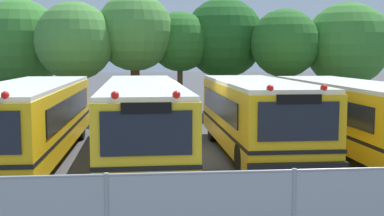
# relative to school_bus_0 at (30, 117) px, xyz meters

# --- Properties ---
(ground_plane) EXTENTS (160.00, 160.00, 0.00)m
(ground_plane) POSITION_rel_school_bus_0_xyz_m (5.47, 0.03, -1.36)
(ground_plane) COLOR #424244
(school_bus_0) EXTENTS (2.66, 11.07, 2.58)m
(school_bus_0) POSITION_rel_school_bus_0_xyz_m (0.00, 0.00, 0.00)
(school_bus_0) COLOR yellow
(school_bus_0) RESTS_ON ground_plane
(school_bus_1) EXTENTS (2.56, 11.50, 2.59)m
(school_bus_1) POSITION_rel_school_bus_0_xyz_m (3.60, -0.24, 0.01)
(school_bus_1) COLOR yellow
(school_bus_1) RESTS_ON ground_plane
(school_bus_2) EXTENTS (2.59, 9.27, 2.63)m
(school_bus_2) POSITION_rel_school_bus_0_xyz_m (7.42, 0.01, 0.02)
(school_bus_2) COLOR yellow
(school_bus_2) RESTS_ON ground_plane
(school_bus_3) EXTENTS (2.66, 11.31, 2.54)m
(school_bus_3) POSITION_rel_school_bus_0_xyz_m (10.90, 0.07, -0.02)
(school_bus_3) COLOR yellow
(school_bus_3) RESTS_ON ground_plane
(tree_0) EXTENTS (4.88, 4.88, 6.37)m
(tree_0) POSITION_rel_school_bus_0_xyz_m (-3.01, 11.76, 2.56)
(tree_0) COLOR #4C3823
(tree_0) RESTS_ON ground_plane
(tree_1) EXTENTS (3.98, 3.98, 6.04)m
(tree_1) POSITION_rel_school_bus_0_xyz_m (0.22, 9.44, 2.63)
(tree_1) COLOR #4C3823
(tree_1) RESTS_ON ground_plane
(tree_2) EXTENTS (4.12, 4.12, 6.61)m
(tree_2) POSITION_rel_school_bus_0_xyz_m (3.39, 10.43, 3.21)
(tree_2) COLOR #4C3823
(tree_2) RESTS_ON ground_plane
(tree_3) EXTENTS (3.45, 3.26, 5.70)m
(tree_3) POSITION_rel_school_bus_0_xyz_m (5.86, 10.91, 2.70)
(tree_3) COLOR #4C3823
(tree_3) RESTS_ON ground_plane
(tree_4) EXTENTS (4.50, 4.50, 6.55)m
(tree_4) POSITION_rel_school_bus_0_xyz_m (8.32, 11.64, 2.94)
(tree_4) COLOR #4C3823
(tree_4) RESTS_ON ground_plane
(tree_5) EXTENTS (3.62, 3.62, 5.78)m
(tree_5) POSITION_rel_school_bus_0_xyz_m (11.16, 9.38, 2.57)
(tree_5) COLOR #4C3823
(tree_5) RESTS_ON ground_plane
(tree_6) EXTENTS (4.53, 4.53, 6.16)m
(tree_6) POSITION_rel_school_bus_0_xyz_m (14.75, 9.54, 2.62)
(tree_6) COLOR #4C3823
(tree_6) RESTS_ON ground_plane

